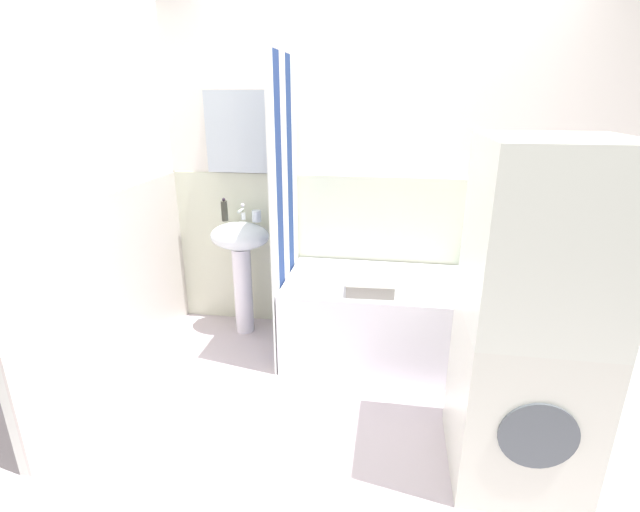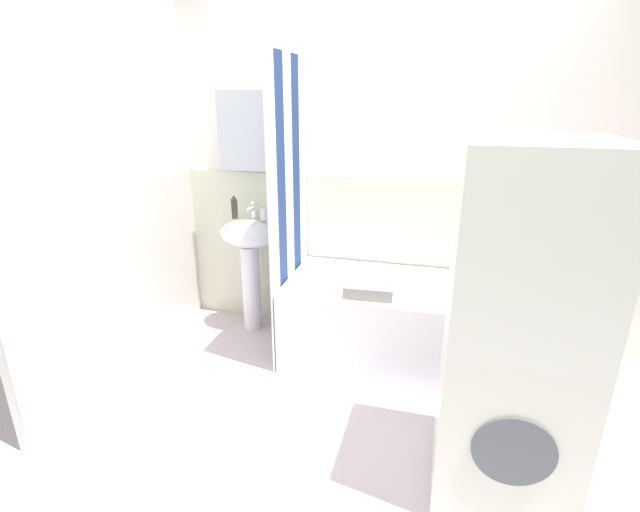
{
  "view_description": "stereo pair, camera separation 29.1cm",
  "coord_description": "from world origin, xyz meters",
  "px_view_note": "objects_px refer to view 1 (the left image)",
  "views": [
    {
      "loc": [
        0.12,
        -2.06,
        1.75
      ],
      "look_at": [
        -0.31,
        0.65,
        0.79
      ],
      "focal_mm": 25.79,
      "sensor_mm": 36.0,
      "label": 1
    },
    {
      "loc": [
        0.41,
        -2.0,
        1.75
      ],
      "look_at": [
        -0.31,
        0.65,
        0.79
      ],
      "focal_mm": 25.79,
      "sensor_mm": 36.0,
      "label": 2
    }
  ],
  "objects_px": {
    "body_wash_bottle": "(467,260)",
    "washer_dryer_stack": "(531,322)",
    "toothbrush_cup": "(257,216)",
    "soap_dispenser": "(224,211)",
    "towel_folded": "(370,287)",
    "bathtub": "(402,320)",
    "shampoo_bottle": "(504,263)",
    "conditioner_bottle": "(489,258)",
    "sink": "(241,253)"
  },
  "relations": [
    {
      "from": "body_wash_bottle",
      "to": "washer_dryer_stack",
      "type": "bearing_deg",
      "value": -86.22
    },
    {
      "from": "toothbrush_cup",
      "to": "washer_dryer_stack",
      "type": "distance_m",
      "value": 2.01
    },
    {
      "from": "soap_dispenser",
      "to": "towel_folded",
      "type": "relative_size",
      "value": 0.57
    },
    {
      "from": "towel_folded",
      "to": "bathtub",
      "type": "bearing_deg",
      "value": 45.49
    },
    {
      "from": "shampoo_bottle",
      "to": "washer_dryer_stack",
      "type": "relative_size",
      "value": 0.1
    },
    {
      "from": "shampoo_bottle",
      "to": "conditioner_bottle",
      "type": "height_order",
      "value": "conditioner_bottle"
    },
    {
      "from": "towel_folded",
      "to": "washer_dryer_stack",
      "type": "relative_size",
      "value": 0.19
    },
    {
      "from": "sink",
      "to": "soap_dispenser",
      "type": "xyz_separation_m",
      "value": [
        -0.12,
        0.04,
        0.31
      ]
    },
    {
      "from": "soap_dispenser",
      "to": "conditioner_bottle",
      "type": "height_order",
      "value": "soap_dispenser"
    },
    {
      "from": "bathtub",
      "to": "towel_folded",
      "type": "relative_size",
      "value": 5.31
    },
    {
      "from": "soap_dispenser",
      "to": "shampoo_bottle",
      "type": "bearing_deg",
      "value": 1.82
    },
    {
      "from": "toothbrush_cup",
      "to": "towel_folded",
      "type": "bearing_deg",
      "value": -28.31
    },
    {
      "from": "sink",
      "to": "conditioner_bottle",
      "type": "bearing_deg",
      "value": 3.16
    },
    {
      "from": "soap_dispenser",
      "to": "bathtub",
      "type": "height_order",
      "value": "soap_dispenser"
    },
    {
      "from": "bathtub",
      "to": "soap_dispenser",
      "type": "bearing_deg",
      "value": 170.17
    },
    {
      "from": "sink",
      "to": "shampoo_bottle",
      "type": "xyz_separation_m",
      "value": [
        1.89,
        0.1,
        -0.0
      ]
    },
    {
      "from": "conditioner_bottle",
      "to": "soap_dispenser",
      "type": "bearing_deg",
      "value": -178.26
    },
    {
      "from": "bathtub",
      "to": "sink",
      "type": "bearing_deg",
      "value": 171.09
    },
    {
      "from": "towel_folded",
      "to": "body_wash_bottle",
      "type": "bearing_deg",
      "value": 38.77
    },
    {
      "from": "body_wash_bottle",
      "to": "washer_dryer_stack",
      "type": "xyz_separation_m",
      "value": [
        0.08,
        -1.27,
        0.16
      ]
    },
    {
      "from": "conditioner_bottle",
      "to": "towel_folded",
      "type": "xyz_separation_m",
      "value": [
        -0.81,
        -0.51,
        -0.06
      ]
    },
    {
      "from": "soap_dispenser",
      "to": "washer_dryer_stack",
      "type": "distance_m",
      "value": 2.2
    },
    {
      "from": "bathtub",
      "to": "conditioner_bottle",
      "type": "relative_size",
      "value": 7.29
    },
    {
      "from": "toothbrush_cup",
      "to": "bathtub",
      "type": "relative_size",
      "value": 0.05
    },
    {
      "from": "sink",
      "to": "conditioner_bottle",
      "type": "xyz_separation_m",
      "value": [
        1.79,
        0.1,
        0.03
      ]
    },
    {
      "from": "shampoo_bottle",
      "to": "body_wash_bottle",
      "type": "height_order",
      "value": "shampoo_bottle"
    },
    {
      "from": "sink",
      "to": "shampoo_bottle",
      "type": "bearing_deg",
      "value": 3.17
    },
    {
      "from": "sink",
      "to": "washer_dryer_stack",
      "type": "relative_size",
      "value": 0.55
    },
    {
      "from": "toothbrush_cup",
      "to": "shampoo_bottle",
      "type": "distance_m",
      "value": 1.8
    },
    {
      "from": "bathtub",
      "to": "shampoo_bottle",
      "type": "height_order",
      "value": "shampoo_bottle"
    },
    {
      "from": "sink",
      "to": "conditioner_bottle",
      "type": "distance_m",
      "value": 1.79
    },
    {
      "from": "shampoo_bottle",
      "to": "body_wash_bottle",
      "type": "xyz_separation_m",
      "value": [
        -0.25,
        0.02,
        -0.0
      ]
    },
    {
      "from": "body_wash_bottle",
      "to": "washer_dryer_stack",
      "type": "relative_size",
      "value": 0.09
    },
    {
      "from": "sink",
      "to": "soap_dispenser",
      "type": "bearing_deg",
      "value": 161.34
    },
    {
      "from": "toothbrush_cup",
      "to": "soap_dispenser",
      "type": "bearing_deg",
      "value": -175.54
    },
    {
      "from": "shampoo_bottle",
      "to": "sink",
      "type": "bearing_deg",
      "value": -176.83
    },
    {
      "from": "sink",
      "to": "shampoo_bottle",
      "type": "relative_size",
      "value": 5.64
    },
    {
      "from": "soap_dispenser",
      "to": "toothbrush_cup",
      "type": "relative_size",
      "value": 2.08
    },
    {
      "from": "sink",
      "to": "bathtub",
      "type": "bearing_deg",
      "value": -8.91
    },
    {
      "from": "conditioner_bottle",
      "to": "washer_dryer_stack",
      "type": "distance_m",
      "value": 1.25
    },
    {
      "from": "bathtub",
      "to": "toothbrush_cup",
      "type": "bearing_deg",
      "value": 167.15
    },
    {
      "from": "conditioner_bottle",
      "to": "washer_dryer_stack",
      "type": "relative_size",
      "value": 0.14
    },
    {
      "from": "bathtub",
      "to": "conditioner_bottle",
      "type": "height_order",
      "value": "conditioner_bottle"
    },
    {
      "from": "soap_dispenser",
      "to": "shampoo_bottle",
      "type": "xyz_separation_m",
      "value": [
        2.01,
        0.06,
        -0.31
      ]
    },
    {
      "from": "soap_dispenser",
      "to": "toothbrush_cup",
      "type": "distance_m",
      "value": 0.24
    },
    {
      "from": "bathtub",
      "to": "shampoo_bottle",
      "type": "xyz_separation_m",
      "value": [
        0.69,
        0.29,
        0.36
      ]
    },
    {
      "from": "body_wash_bottle",
      "to": "towel_folded",
      "type": "height_order",
      "value": "body_wash_bottle"
    },
    {
      "from": "toothbrush_cup",
      "to": "shampoo_bottle",
      "type": "xyz_separation_m",
      "value": [
        1.78,
        0.05,
        -0.28
      ]
    },
    {
      "from": "bathtub",
      "to": "towel_folded",
      "type": "bearing_deg",
      "value": -134.51
    },
    {
      "from": "washer_dryer_stack",
      "to": "soap_dispenser",
      "type": "bearing_deg",
      "value": 147.37
    }
  ]
}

